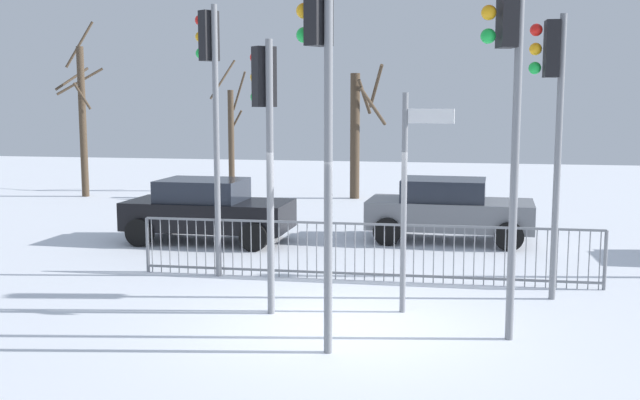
# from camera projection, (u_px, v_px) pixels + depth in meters

# --- Properties ---
(ground_plane) EXTENTS (60.00, 60.00, 0.00)m
(ground_plane) POSITION_uv_depth(u_px,v_px,m) (340.00, 326.00, 10.81)
(ground_plane) COLOR white
(traffic_light_foreground_right) EXTENTS (0.46, 0.47, 4.18)m
(traffic_light_foreground_right) POSITION_uv_depth(u_px,v_px,m) (265.00, 115.00, 11.18)
(traffic_light_foreground_right) COLOR slate
(traffic_light_foreground_right) RESTS_ON ground
(traffic_light_foreground_left) EXTENTS (0.57, 0.33, 4.64)m
(traffic_light_foreground_left) POSITION_uv_depth(u_px,v_px,m) (551.00, 93.00, 11.86)
(traffic_light_foreground_left) COLOR slate
(traffic_light_foreground_left) RESTS_ON ground
(traffic_light_rear_right) EXTENTS (0.56, 0.36, 4.96)m
(traffic_light_rear_right) POSITION_uv_depth(u_px,v_px,m) (508.00, 74.00, 9.72)
(traffic_light_rear_right) COLOR slate
(traffic_light_rear_right) RESTS_ON ground
(traffic_light_rear_left) EXTENTS (0.51, 0.42, 4.95)m
(traffic_light_rear_left) POSITION_uv_depth(u_px,v_px,m) (320.00, 73.00, 9.28)
(traffic_light_rear_left) COLOR slate
(traffic_light_rear_left) RESTS_ON ground
(traffic_light_mid_right) EXTENTS (0.50, 0.43, 5.00)m
(traffic_light_mid_right) POSITION_uv_depth(u_px,v_px,m) (211.00, 80.00, 13.54)
(traffic_light_mid_right) COLOR slate
(traffic_light_mid_right) RESTS_ON ground
(direction_sign_post) EXTENTS (0.78, 0.19, 3.40)m
(direction_sign_post) POSITION_uv_depth(u_px,v_px,m) (408.00, 192.00, 11.26)
(direction_sign_post) COLOR slate
(direction_sign_post) RESTS_ON ground
(pedestrian_guard_railing) EXTENTS (8.46, 0.22, 1.07)m
(pedestrian_guard_railing) POSITION_uv_depth(u_px,v_px,m) (365.00, 251.00, 13.50)
(pedestrian_guard_railing) COLOR slate
(pedestrian_guard_railing) RESTS_ON ground
(car_black_near) EXTENTS (3.84, 1.99, 1.47)m
(car_black_near) POSITION_uv_depth(u_px,v_px,m) (207.00, 209.00, 17.24)
(car_black_near) COLOR black
(car_black_near) RESTS_ON ground
(car_grey_trailing) EXTENTS (3.88, 2.08, 1.47)m
(car_grey_trailing) POSITION_uv_depth(u_px,v_px,m) (448.00, 209.00, 17.32)
(car_grey_trailing) COLOR slate
(car_grey_trailing) RESTS_ON ground
(bare_tree_left) EXTENTS (1.21, 2.02, 4.49)m
(bare_tree_left) POSITION_uv_depth(u_px,v_px,m) (357.00, 131.00, 24.82)
(bare_tree_left) COLOR #473828
(bare_tree_left) RESTS_ON ground
(bare_tree_centre) EXTENTS (1.52, 1.53, 6.02)m
(bare_tree_centre) POSITION_uv_depth(u_px,v_px,m) (82.00, 116.00, 25.33)
(bare_tree_centre) COLOR #473828
(bare_tree_centre) RESTS_ON ground
(bare_tree_right) EXTENTS (1.37, 0.90, 4.80)m
(bare_tree_right) POSITION_uv_depth(u_px,v_px,m) (231.00, 135.00, 26.94)
(bare_tree_right) COLOR #473828
(bare_tree_right) RESTS_ON ground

